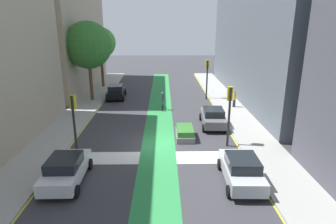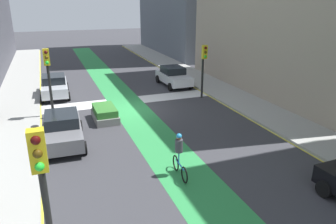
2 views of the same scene
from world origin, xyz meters
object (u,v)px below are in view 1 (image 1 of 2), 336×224
Objects in this scene: traffic_signal_far_right at (207,72)px; car_black_left_far at (116,91)px; traffic_signal_near_right at (229,105)px; car_silver_right_near at (241,169)px; car_grey_right_far at (213,117)px; traffic_signal_near_left at (74,112)px; street_tree_far at (100,43)px; pedestrian_sidewalk_right_a at (234,99)px; median_planter at (185,133)px; car_white_left_near at (66,169)px; cyclist_in_lane at (162,100)px; street_tree_near at (88,45)px.

traffic_signal_far_right is 10.68m from car_black_left_far.
traffic_signal_near_right reaches higher than car_silver_right_near.
car_grey_right_far is 1.00× the size of car_silver_right_near.
street_tree_far is at bearing 96.30° from traffic_signal_near_left.
car_grey_right_far is 6.11m from pedestrian_sidewalk_right_a.
pedestrian_sidewalk_right_a is 0.21× the size of street_tree_far.
car_silver_right_near is 6.96m from median_planter.
traffic_signal_near_left is at bearing -128.14° from traffic_signal_far_right.
traffic_signal_near_left is 1.60× the size of median_planter.
traffic_signal_near_left is 20.75m from street_tree_far.
car_white_left_near and car_grey_right_far have the same top height.
car_grey_right_far is (-0.74, -9.13, -2.31)m from traffic_signal_far_right.
traffic_signal_near_left is 14.52m from car_black_left_far.
median_planter is (9.83, -18.29, -5.51)m from street_tree_far.
traffic_signal_near_left is 2.10× the size of cyclist_in_lane.
car_white_left_near is 0.99× the size of car_black_left_far.
car_black_left_far is 14.21m from median_planter.
car_black_left_far is 0.50× the size of street_tree_near.
car_silver_right_near is at bearing -55.14° from street_tree_near.
pedestrian_sidewalk_right_a is (13.20, 10.03, -1.76)m from traffic_signal_near_left.
car_silver_right_near is 0.55× the size of street_tree_far.
traffic_signal_far_right is at bearing 3.04° from street_tree_near.
cyclist_in_lane is at bearing -52.91° from street_tree_far.
traffic_signal_near_right is 17.99m from street_tree_near.
cyclist_in_lane is at bearing -24.10° from street_tree_near.
street_tree_far is at bearing 91.68° from street_tree_near.
traffic_signal_near_left is 4.67m from car_white_left_near.
traffic_signal_near_right is 4.15m from median_planter.
car_white_left_near is 18.58m from car_black_left_far.
traffic_signal_far_right reaches higher than car_grey_right_far.
traffic_signal_far_right is 12.54m from median_planter.
traffic_signal_far_right is at bearing 87.77° from car_silver_right_near.
car_white_left_near is 2.28× the size of cyclist_in_lane.
car_grey_right_far is 2.62× the size of pedestrian_sidewalk_right_a.
cyclist_in_lane is at bearing 58.73° from traffic_signal_near_left.
car_white_left_near is 2.59× the size of pedestrian_sidewalk_right_a.
car_black_left_far is (-10.42, 0.51, -2.31)m from traffic_signal_far_right.
traffic_signal_near_left reaches higher than cyclist_in_lane.
traffic_signal_far_right is 1.04× the size of car_grey_right_far.
car_white_left_near is 18.38m from street_tree_near.
street_tree_far reaches higher than car_white_left_near.
street_tree_near is (-12.19, 8.45, 5.33)m from car_grey_right_far.
car_silver_right_near is 28.15m from street_tree_far.
street_tree_near is (-12.93, -0.69, 3.02)m from traffic_signal_far_right.
traffic_signal_near_right reaches higher than car_white_left_near.
car_silver_right_near is at bearing -63.32° from street_tree_far.
car_grey_right_far is (10.15, 4.74, -1.94)m from traffic_signal_near_left.
traffic_signal_near_right reaches higher than cyclist_in_lane.
street_tree_near is (-15.24, 3.16, 5.16)m from pedestrian_sidewalk_right_a.
car_white_left_near is at bearing -153.67° from traffic_signal_near_right.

